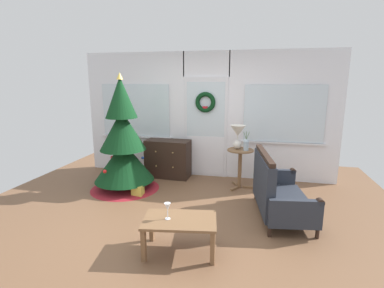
{
  "coord_description": "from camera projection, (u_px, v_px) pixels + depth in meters",
  "views": [
    {
      "loc": [
        1.03,
        -3.82,
        1.97
      ],
      "look_at": [
        0.05,
        0.55,
        1.0
      ],
      "focal_mm": 27.33,
      "sensor_mm": 36.0,
      "label": 1
    }
  ],
  "objects": [
    {
      "name": "ground_plane",
      "position": [
        180.0,
        218.0,
        4.28
      ],
      "size": [
        6.76,
        6.76,
        0.0
      ],
      "primitive_type": "plane",
      "color": "brown"
    },
    {
      "name": "back_wall_with_door",
      "position": [
        206.0,
        115.0,
        5.99
      ],
      "size": [
        5.2,
        0.19,
        2.55
      ],
      "color": "white",
      "rests_on": "ground"
    },
    {
      "name": "christmas_tree",
      "position": [
        123.0,
        146.0,
        5.29
      ],
      "size": [
        1.26,
        1.26,
        2.11
      ],
      "color": "#4C331E",
      "rests_on": "ground"
    },
    {
      "name": "dresser_cabinet",
      "position": [
        168.0,
        159.0,
        6.06
      ],
      "size": [
        0.92,
        0.47,
        0.78
      ],
      "color": "black",
      "rests_on": "ground"
    },
    {
      "name": "settee_sofa",
      "position": [
        276.0,
        192.0,
        4.29
      ],
      "size": [
        0.89,
        1.45,
        0.96
      ],
      "color": "black",
      "rests_on": "ground"
    },
    {
      "name": "side_table",
      "position": [
        240.0,
        161.0,
        5.4
      ],
      "size": [
        0.5,
        0.48,
        0.74
      ],
      "color": "brown",
      "rests_on": "ground"
    },
    {
      "name": "table_lamp",
      "position": [
        238.0,
        134.0,
        5.35
      ],
      "size": [
        0.28,
        0.28,
        0.44
      ],
      "color": "silver",
      "rests_on": "side_table"
    },
    {
      "name": "flower_vase",
      "position": [
        246.0,
        144.0,
        5.25
      ],
      "size": [
        0.11,
        0.1,
        0.35
      ],
      "color": "#99ADBC",
      "rests_on": "side_table"
    },
    {
      "name": "coffee_table",
      "position": [
        180.0,
        224.0,
        3.37
      ],
      "size": [
        0.91,
        0.64,
        0.41
      ],
      "color": "brown",
      "rests_on": "ground"
    },
    {
      "name": "wine_glass",
      "position": [
        167.0,
        207.0,
        3.33
      ],
      "size": [
        0.08,
        0.08,
        0.2
      ],
      "color": "silver",
      "rests_on": "coffee_table"
    },
    {
      "name": "gift_box",
      "position": [
        138.0,
        190.0,
        5.11
      ],
      "size": [
        0.19,
        0.17,
        0.19
      ],
      "primitive_type": "cube",
      "color": "#D8C64C",
      "rests_on": "ground"
    }
  ]
}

